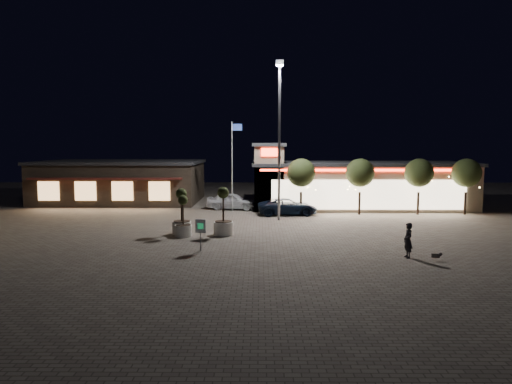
{
  "coord_description": "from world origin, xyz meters",
  "views": [
    {
      "loc": [
        0.5,
        -27.71,
        5.87
      ],
      "look_at": [
        0.2,
        6.0,
        2.44
      ],
      "focal_mm": 32.0,
      "sensor_mm": 36.0,
      "label": 1
    }
  ],
  "objects_px": {
    "planter_left": "(182,220)",
    "planter_mid": "(183,224)",
    "pickup_truck": "(288,207)",
    "pedestrian": "(408,240)",
    "white_sedan": "(232,201)",
    "valet_sign": "(201,229)"
  },
  "relations": [
    {
      "from": "white_sedan",
      "to": "planter_left",
      "type": "xyz_separation_m",
      "value": [
        -2.62,
        -11.8,
        0.16
      ]
    },
    {
      "from": "pedestrian",
      "to": "planter_left",
      "type": "bearing_deg",
      "value": -120.46
    },
    {
      "from": "pedestrian",
      "to": "planter_mid",
      "type": "height_order",
      "value": "planter_mid"
    },
    {
      "from": "pickup_truck",
      "to": "pedestrian",
      "type": "relative_size",
      "value": 2.73
    },
    {
      "from": "white_sedan",
      "to": "valet_sign",
      "type": "bearing_deg",
      "value": -175.02
    },
    {
      "from": "planter_left",
      "to": "planter_mid",
      "type": "relative_size",
      "value": 1.14
    },
    {
      "from": "pedestrian",
      "to": "valet_sign",
      "type": "bearing_deg",
      "value": -101.92
    },
    {
      "from": "planter_left",
      "to": "planter_mid",
      "type": "bearing_deg",
      "value": -73.27
    },
    {
      "from": "planter_left",
      "to": "pedestrian",
      "type": "bearing_deg",
      "value": -25.95
    },
    {
      "from": "valet_sign",
      "to": "pedestrian",
      "type": "bearing_deg",
      "value": -7.41
    },
    {
      "from": "pickup_truck",
      "to": "planter_mid",
      "type": "bearing_deg",
      "value": 136.3
    },
    {
      "from": "pickup_truck",
      "to": "white_sedan",
      "type": "bearing_deg",
      "value": 50.92
    },
    {
      "from": "pedestrian",
      "to": "planter_left",
      "type": "distance_m",
      "value": 14.45
    },
    {
      "from": "white_sedan",
      "to": "pedestrian",
      "type": "bearing_deg",
      "value": -142.77
    },
    {
      "from": "white_sedan",
      "to": "planter_left",
      "type": "distance_m",
      "value": 12.09
    },
    {
      "from": "white_sedan",
      "to": "planter_mid",
      "type": "height_order",
      "value": "planter_mid"
    },
    {
      "from": "planter_mid",
      "to": "valet_sign",
      "type": "xyz_separation_m",
      "value": [
        1.66,
        -4.07,
        0.42
      ]
    },
    {
      "from": "planter_left",
      "to": "valet_sign",
      "type": "relative_size",
      "value": 1.71
    },
    {
      "from": "pickup_truck",
      "to": "pedestrian",
      "type": "height_order",
      "value": "pedestrian"
    },
    {
      "from": "white_sedan",
      "to": "valet_sign",
      "type": "distance_m",
      "value": 16.7
    },
    {
      "from": "planter_mid",
      "to": "valet_sign",
      "type": "relative_size",
      "value": 1.51
    },
    {
      "from": "white_sedan",
      "to": "planter_left",
      "type": "relative_size",
      "value": 1.5
    }
  ]
}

